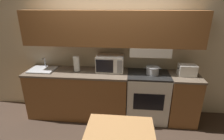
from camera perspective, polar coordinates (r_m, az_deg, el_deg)
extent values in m
plane|color=#3D2D23|center=(3.90, 0.04, -12.05)|extent=(16.00, 16.00, 0.00)
cube|color=beige|center=(3.40, 0.08, 6.52)|extent=(5.58, 0.05, 2.55)
cube|color=brown|center=(3.14, -0.24, 13.39)|extent=(3.18, 0.32, 0.61)
cube|color=white|center=(3.22, 12.20, 6.11)|extent=(0.71, 0.34, 0.16)
cube|color=brown|center=(3.53, -10.99, -7.78)|extent=(1.89, 0.59, 0.89)
cube|color=brown|center=(3.34, -11.53, -0.76)|extent=(1.91, 0.61, 0.04)
cube|color=brown|center=(3.55, 21.82, -8.84)|extent=(0.51, 0.59, 0.89)
cube|color=brown|center=(3.36, 22.87, -1.91)|extent=(0.53, 0.61, 0.04)
cube|color=white|center=(3.43, 11.30, -8.70)|extent=(0.75, 0.57, 0.90)
cube|color=black|center=(3.23, 11.88, -1.50)|extent=(0.75, 0.57, 0.03)
cube|color=black|center=(3.15, 11.86, -10.22)|extent=(0.53, 0.01, 0.31)
cylinder|color=black|center=(3.10, 9.00, -2.02)|extent=(0.11, 0.11, 0.01)
cylinder|color=black|center=(3.14, 15.16, -2.20)|extent=(0.11, 0.11, 0.01)
cylinder|color=black|center=(3.31, 8.80, -0.48)|extent=(0.11, 0.11, 0.01)
cylinder|color=black|center=(3.35, 14.57, -0.68)|extent=(0.11, 0.11, 0.01)
cylinder|color=#B7BABF|center=(3.21, 13.11, -0.12)|extent=(0.23, 0.23, 0.14)
torus|color=#B7BABF|center=(3.19, 13.20, 0.97)|extent=(0.24, 0.24, 0.01)
cylinder|color=#B7BABF|center=(3.18, 10.80, 0.66)|extent=(0.05, 0.01, 0.01)
cylinder|color=#B7BABF|center=(3.22, 15.52, 0.49)|extent=(0.05, 0.01, 0.01)
cube|color=white|center=(3.25, -0.64, 2.26)|extent=(0.50, 0.36, 0.30)
cube|color=black|center=(3.09, -2.46, 1.24)|extent=(0.31, 0.01, 0.24)
cube|color=gray|center=(3.07, 2.52, 1.08)|extent=(0.09, 0.01, 0.24)
cube|color=white|center=(3.33, 23.29, -0.03)|extent=(0.30, 0.21, 0.20)
cube|color=black|center=(3.27, 20.80, 0.55)|extent=(0.01, 0.02, 0.02)
cube|color=black|center=(3.27, 21.80, 1.58)|extent=(0.04, 0.14, 0.01)
cube|color=black|center=(3.29, 22.95, 1.53)|extent=(0.04, 0.14, 0.01)
cube|color=black|center=(3.31, 24.08, 1.48)|extent=(0.04, 0.14, 0.01)
cube|color=black|center=(3.33, 25.20, 1.43)|extent=(0.04, 0.14, 0.01)
cube|color=#B7BABF|center=(3.58, -21.79, 0.10)|extent=(0.46, 0.38, 0.02)
cube|color=#4C4F54|center=(3.56, -21.93, 0.05)|extent=(0.39, 0.29, 0.01)
cylinder|color=#B7BABF|center=(3.66, -21.03, 2.38)|extent=(0.02, 0.02, 0.18)
cylinder|color=#B7BABF|center=(3.59, -21.62, 3.44)|extent=(0.02, 0.12, 0.02)
cylinder|color=black|center=(3.35, -11.36, -0.29)|extent=(0.13, 0.13, 0.01)
cylinder|color=white|center=(3.30, -11.53, 1.99)|extent=(0.11, 0.11, 0.28)
cube|color=#B27F4C|center=(2.09, 2.40, -21.47)|extent=(0.81, 0.81, 0.04)
cube|color=#B27F4C|center=(2.64, -5.79, -21.36)|extent=(0.06, 0.06, 0.70)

